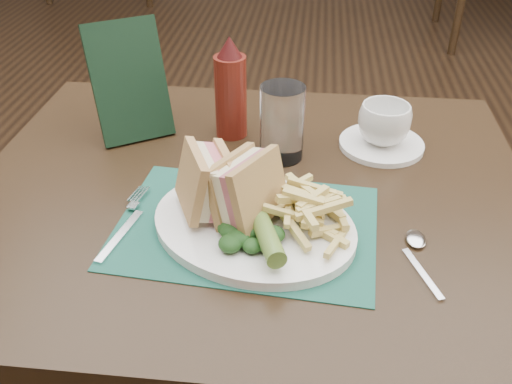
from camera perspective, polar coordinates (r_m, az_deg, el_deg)
floor at (r=1.78m, az=1.36°, el=-10.73°), size 7.00×7.00×0.00m
table_main at (r=1.16m, az=-0.58°, el=-15.06°), size 0.90×0.75×0.75m
placemat at (r=0.83m, az=-0.98°, el=-3.44°), size 0.39×0.29×0.00m
plate at (r=0.82m, az=-0.22°, el=-3.35°), size 0.37×0.34×0.01m
sandwich_half_a at (r=0.81m, az=-6.46°, el=0.80°), size 0.11×0.12×0.10m
sandwich_half_b at (r=0.80m, az=-2.09°, el=0.84°), size 0.12×0.13×0.10m
kale_garnish at (r=0.77m, az=-0.69°, el=-4.39°), size 0.11×0.08×0.03m
pickle_spear at (r=0.76m, az=0.96°, el=-4.09°), size 0.07×0.12×0.03m
fries_pile at (r=0.80m, az=5.27°, el=-1.05°), size 0.18×0.20×0.06m
fork at (r=0.85m, az=-12.90°, el=-2.80°), size 0.07×0.17×0.01m
spoon at (r=0.80m, az=16.10°, el=-6.48°), size 0.08×0.15×0.01m
saucer at (r=1.05m, az=12.42°, el=4.68°), size 0.20×0.20×0.01m
coffee_cup at (r=1.03m, az=12.70°, el=6.66°), size 0.12×0.12×0.07m
drinking_glass at (r=0.97m, az=2.61°, el=6.92°), size 0.08×0.08×0.13m
ketchup_bottle at (r=1.03m, az=-2.56°, el=10.39°), size 0.06×0.06×0.19m
check_presenter at (r=1.05m, az=-12.56°, el=10.73°), size 0.15×0.14×0.21m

